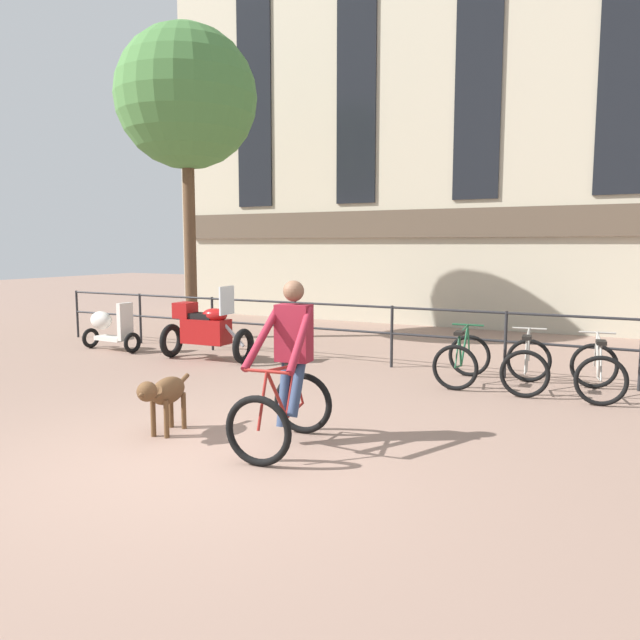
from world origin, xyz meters
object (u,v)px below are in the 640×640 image
at_px(parked_motorcycle, 205,329).
at_px(parked_bicycle_mid_left, 527,365).
at_px(parked_bicycle_mid_right, 597,371).
at_px(parked_scooter, 109,327).
at_px(parked_bicycle_near_lamp, 463,360).
at_px(dog, 164,393).
at_px(cyclist_with_bike, 287,372).

xyz_separation_m(parked_motorcycle, parked_bicycle_mid_left, (5.50, 0.29, -0.20)).
xyz_separation_m(parked_bicycle_mid_right, parked_scooter, (-8.78, -0.29, 0.10)).
height_order(parked_bicycle_near_lamp, parked_bicycle_mid_right, same).
xyz_separation_m(dog, parked_bicycle_near_lamp, (2.22, 4.04, -0.11)).
bearing_deg(cyclist_with_bike, dog, -173.25).
bearing_deg(cyclist_with_bike, parked_bicycle_mid_left, 57.61).
bearing_deg(parked_motorcycle, parked_bicycle_mid_right, -90.39).
xyz_separation_m(cyclist_with_bike, dog, (-1.36, -0.33, -0.30)).
bearing_deg(parked_bicycle_mid_left, parked_bicycle_mid_right, 173.83).
height_order(parked_motorcycle, parked_bicycle_near_lamp, parked_motorcycle).
height_order(cyclist_with_bike, parked_bicycle_near_lamp, cyclist_with_bike).
distance_m(parked_bicycle_mid_left, parked_bicycle_mid_right, 0.93).
xyz_separation_m(parked_bicycle_near_lamp, parked_bicycle_mid_left, (0.93, 0.00, 0.00)).
bearing_deg(dog, parked_scooter, 131.90).
bearing_deg(parked_scooter, cyclist_with_bike, -115.55).
distance_m(cyclist_with_bike, parked_scooter, 6.97).
bearing_deg(parked_motorcycle, parked_scooter, 87.21).
bearing_deg(cyclist_with_bike, parked_motorcycle, 130.58).
bearing_deg(parked_motorcycle, parked_bicycle_mid_left, -89.96).
relative_size(dog, parked_bicycle_mid_left, 0.85).
xyz_separation_m(dog, parked_bicycle_mid_left, (3.15, 4.04, -0.11)).
bearing_deg(parked_bicycle_mid_right, dog, 36.54).
height_order(parked_motorcycle, parked_bicycle_mid_right, parked_motorcycle).
bearing_deg(parked_bicycle_mid_left, dog, 45.92).
xyz_separation_m(cyclist_with_bike, parked_scooter, (-6.07, 3.42, -0.30)).
height_order(parked_bicycle_mid_left, parked_scooter, parked_scooter).
distance_m(parked_motorcycle, parked_bicycle_mid_left, 5.51).
xyz_separation_m(parked_motorcycle, parked_bicycle_near_lamp, (4.57, 0.29, -0.20)).
distance_m(parked_bicycle_mid_right, parked_scooter, 8.78).
height_order(parked_bicycle_mid_right, parked_scooter, parked_scooter).
distance_m(cyclist_with_bike, parked_bicycle_mid_left, 4.14).
xyz_separation_m(dog, parked_scooter, (-4.71, 3.75, -0.01)).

